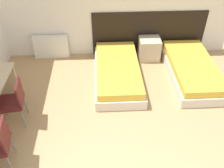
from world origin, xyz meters
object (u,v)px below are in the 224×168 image
bed_near_window (118,72)px  chair_near_laptop (13,100)px  nightstand (149,49)px  bed_near_door (192,70)px

bed_near_window → chair_near_laptop: (-1.83, -1.14, 0.32)m
bed_near_window → chair_near_laptop: chair_near_laptop is taller
bed_near_window → chair_near_laptop: bearing=-148.2°
nightstand → bed_near_window: bearing=-135.9°
bed_near_window → nightstand: nightstand is taller
bed_near_window → nightstand: size_ratio=3.90×
bed_near_door → nightstand: (-0.80, 0.78, 0.08)m
chair_near_laptop → nightstand: bearing=29.5°
bed_near_door → chair_near_laptop: (-3.44, -1.14, 0.32)m
bed_near_door → nightstand: nightstand is taller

